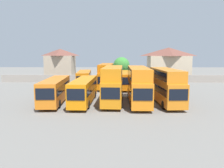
% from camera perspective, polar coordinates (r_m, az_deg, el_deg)
% --- Properties ---
extents(ground, '(140.00, 140.00, 0.00)m').
position_cam_1_polar(ground, '(49.39, 0.26, -0.39)').
color(ground, slate).
extents(depot_boundary_wall, '(56.00, 0.50, 1.80)m').
position_cam_1_polar(depot_boundary_wall, '(55.16, 0.32, 1.40)').
color(depot_boundary_wall, gray).
rests_on(depot_boundary_wall, ground).
extents(bus_1, '(3.18, 11.41, 3.41)m').
position_cam_1_polar(bus_1, '(32.73, -14.41, -1.31)').
color(bus_1, orange).
rests_on(bus_1, ground).
extents(bus_2, '(2.73, 11.67, 3.40)m').
position_cam_1_polar(bus_2, '(31.82, -7.23, -1.39)').
color(bus_2, orange).
rests_on(bus_2, ground).
extents(bus_3, '(3.04, 10.43, 5.14)m').
position_cam_1_polar(bus_3, '(31.38, 0.22, 0.29)').
color(bus_3, orange).
rests_on(bus_3, ground).
extents(bus_4, '(2.79, 11.29, 5.10)m').
position_cam_1_polar(bus_4, '(31.29, 6.82, 0.17)').
color(bus_4, orange).
rests_on(bus_4, ground).
extents(bus_5, '(3.12, 10.34, 4.88)m').
position_cam_1_polar(bus_5, '(31.82, 13.75, -0.09)').
color(bus_5, orange).
rests_on(bus_5, ground).
extents(bus_6, '(3.10, 10.46, 3.47)m').
position_cam_1_polar(bus_6, '(45.77, -7.15, 1.40)').
color(bus_6, orange).
rests_on(bus_6, ground).
extents(bus_7, '(2.97, 10.42, 4.94)m').
position_cam_1_polar(bus_7, '(45.45, -1.54, 2.44)').
color(bus_7, orange).
rests_on(bus_7, ground).
extents(bus_8, '(2.88, 11.85, 3.29)m').
position_cam_1_polar(bus_8, '(45.52, 2.99, 1.31)').
color(bus_8, orange).
rests_on(bus_8, ground).
extents(bus_9, '(2.66, 10.40, 3.56)m').
position_cam_1_polar(bus_9, '(45.19, 7.06, 1.39)').
color(bus_9, orange).
rests_on(bus_9, ground).
extents(house_terrace_left, '(7.84, 7.07, 8.44)m').
position_cam_1_polar(house_terrace_left, '(64.64, -13.10, 5.13)').
color(house_terrace_left, tan).
rests_on(house_terrace_left, ground).
extents(house_terrace_centre, '(11.51, 7.67, 8.77)m').
position_cam_1_polar(house_terrace_centre, '(64.32, 14.26, 5.25)').
color(house_terrace_centre, '#C6B293').
rests_on(house_terrace_centre, ground).
extents(tree_left_of_lot, '(4.19, 4.19, 6.19)m').
position_cam_1_polar(tree_left_of_lot, '(57.43, 2.45, 4.81)').
color(tree_left_of_lot, brown).
rests_on(tree_left_of_lot, ground).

